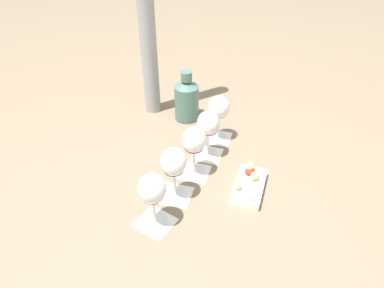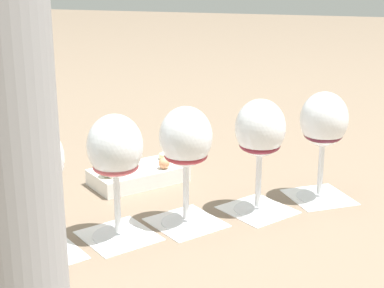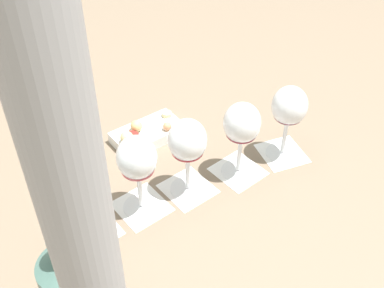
{
  "view_description": "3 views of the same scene",
  "coord_description": "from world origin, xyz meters",
  "px_view_note": "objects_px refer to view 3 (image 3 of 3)",
  "views": [
    {
      "loc": [
        0.3,
        0.8,
        0.77
      ],
      "look_at": [
        0.0,
        -0.0,
        0.12
      ],
      "focal_mm": 32.0,
      "sensor_mm": 36.0,
      "label": 1
    },
    {
      "loc": [
        0.24,
        -0.78,
        0.37
      ],
      "look_at": [
        0.0,
        -0.0,
        0.12
      ],
      "focal_mm": 55.0,
      "sensor_mm": 36.0,
      "label": 2
    },
    {
      "loc": [
        0.18,
        -0.69,
        0.73
      ],
      "look_at": [
        0.0,
        -0.0,
        0.12
      ],
      "focal_mm": 45.0,
      "sensor_mm": 36.0,
      "label": 3
    }
  ],
  "objects_px": {
    "wine_glass_4": "(289,110)",
    "snack_dish": "(147,133)",
    "wine_glass_1": "(137,162)",
    "wine_glass_2": "(187,144)",
    "wine_glass_0": "(81,185)",
    "wine_glass_3": "(242,127)",
    "ceramic_vase": "(75,286)",
    "umbrella_pole": "(54,115)"
  },
  "relations": [
    {
      "from": "wine_glass_4",
      "to": "snack_dish",
      "type": "distance_m",
      "value": 0.33
    },
    {
      "from": "wine_glass_4",
      "to": "snack_dish",
      "type": "height_order",
      "value": "wine_glass_4"
    },
    {
      "from": "wine_glass_1",
      "to": "wine_glass_2",
      "type": "height_order",
      "value": "same"
    },
    {
      "from": "wine_glass_0",
      "to": "wine_glass_2",
      "type": "height_order",
      "value": "same"
    },
    {
      "from": "wine_glass_3",
      "to": "ceramic_vase",
      "type": "bearing_deg",
      "value": -114.41
    },
    {
      "from": "wine_glass_4",
      "to": "ceramic_vase",
      "type": "xyz_separation_m",
      "value": [
        -0.27,
        -0.49,
        -0.03
      ]
    },
    {
      "from": "umbrella_pole",
      "to": "ceramic_vase",
      "type": "bearing_deg",
      "value": 134.08
    },
    {
      "from": "wine_glass_1",
      "to": "wine_glass_2",
      "type": "distance_m",
      "value": 0.11
    },
    {
      "from": "wine_glass_3",
      "to": "wine_glass_4",
      "type": "height_order",
      "value": "same"
    },
    {
      "from": "wine_glass_1",
      "to": "wine_glass_2",
      "type": "relative_size",
      "value": 1.0
    },
    {
      "from": "wine_glass_2",
      "to": "wine_glass_4",
      "type": "distance_m",
      "value": 0.24
    },
    {
      "from": "wine_glass_3",
      "to": "ceramic_vase",
      "type": "xyz_separation_m",
      "value": [
        -0.18,
        -0.41,
        -0.03
      ]
    },
    {
      "from": "wine_glass_0",
      "to": "wine_glass_4",
      "type": "xyz_separation_m",
      "value": [
        0.33,
        0.32,
        -0.0
      ]
    },
    {
      "from": "wine_glass_0",
      "to": "wine_glass_2",
      "type": "xyz_separation_m",
      "value": [
        0.15,
        0.15,
        0.0
      ]
    },
    {
      "from": "wine_glass_4",
      "to": "umbrella_pole",
      "type": "bearing_deg",
      "value": -104.8
    },
    {
      "from": "ceramic_vase",
      "to": "wine_glass_0",
      "type": "bearing_deg",
      "value": 109.6
    },
    {
      "from": "wine_glass_2",
      "to": "snack_dish",
      "type": "relative_size",
      "value": 0.96
    },
    {
      "from": "wine_glass_0",
      "to": "ceramic_vase",
      "type": "bearing_deg",
      "value": -70.4
    },
    {
      "from": "wine_glass_3",
      "to": "ceramic_vase",
      "type": "height_order",
      "value": "ceramic_vase"
    },
    {
      "from": "wine_glass_1",
      "to": "umbrella_pole",
      "type": "height_order",
      "value": "umbrella_pole"
    },
    {
      "from": "wine_glass_1",
      "to": "wine_glass_3",
      "type": "relative_size",
      "value": 1.0
    },
    {
      "from": "wine_glass_3",
      "to": "wine_glass_0",
      "type": "bearing_deg",
      "value": -136.57
    },
    {
      "from": "umbrella_pole",
      "to": "wine_glass_2",
      "type": "bearing_deg",
      "value": 92.6
    },
    {
      "from": "snack_dish",
      "to": "umbrella_pole",
      "type": "distance_m",
      "value": 0.78
    },
    {
      "from": "wine_glass_0",
      "to": "wine_glass_3",
      "type": "bearing_deg",
      "value": 43.43
    },
    {
      "from": "snack_dish",
      "to": "umbrella_pole",
      "type": "height_order",
      "value": "umbrella_pole"
    },
    {
      "from": "umbrella_pole",
      "to": "wine_glass_4",
      "type": "bearing_deg",
      "value": 75.2
    },
    {
      "from": "wine_glass_1",
      "to": "wine_glass_2",
      "type": "bearing_deg",
      "value": 42.85
    },
    {
      "from": "wine_glass_2",
      "to": "wine_glass_3",
      "type": "bearing_deg",
      "value": 40.53
    },
    {
      "from": "wine_glass_2",
      "to": "umbrella_pole",
      "type": "distance_m",
      "value": 0.59
    },
    {
      "from": "wine_glass_0",
      "to": "wine_glass_3",
      "type": "distance_m",
      "value": 0.34
    },
    {
      "from": "wine_glass_0",
      "to": "ceramic_vase",
      "type": "relative_size",
      "value": 0.85
    },
    {
      "from": "snack_dish",
      "to": "wine_glass_3",
      "type": "bearing_deg",
      "value": -13.52
    },
    {
      "from": "wine_glass_3",
      "to": "umbrella_pole",
      "type": "relative_size",
      "value": 0.17
    },
    {
      "from": "wine_glass_0",
      "to": "umbrella_pole",
      "type": "distance_m",
      "value": 0.52
    },
    {
      "from": "ceramic_vase",
      "to": "snack_dish",
      "type": "xyz_separation_m",
      "value": [
        -0.04,
        0.46,
        -0.07
      ]
    },
    {
      "from": "umbrella_pole",
      "to": "wine_glass_0",
      "type": "bearing_deg",
      "value": 120.99
    },
    {
      "from": "wine_glass_0",
      "to": "wine_glass_4",
      "type": "bearing_deg",
      "value": 43.51
    },
    {
      "from": "wine_glass_1",
      "to": "ceramic_vase",
      "type": "bearing_deg",
      "value": -93.08
    },
    {
      "from": "wine_glass_1",
      "to": "ceramic_vase",
      "type": "xyz_separation_m",
      "value": [
        -0.01,
        -0.25,
        -0.03
      ]
    },
    {
      "from": "wine_glass_4",
      "to": "wine_glass_1",
      "type": "bearing_deg",
      "value": -137.66
    },
    {
      "from": "snack_dish",
      "to": "wine_glass_4",
      "type": "bearing_deg",
      "value": 5.12
    }
  ]
}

